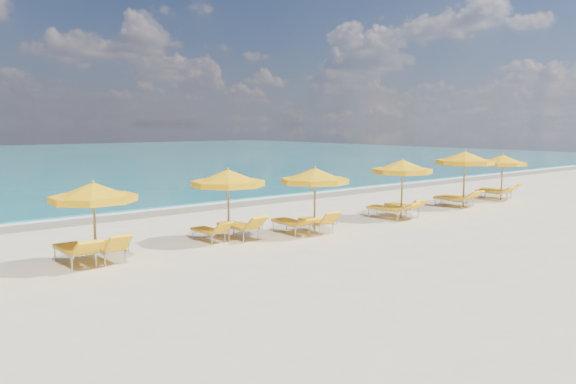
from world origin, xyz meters
TOP-DOWN VIEW (x-y plane):
  - ground_plane at (0.00, 0.00)m, footprint 120.00×120.00m
  - wet_sand_band at (0.00, 7.40)m, footprint 120.00×2.60m
  - foam_line at (0.00, 8.20)m, footprint 120.00×1.20m
  - whitecap_near at (-6.00, 17.00)m, footprint 14.00×0.36m
  - whitecap_far at (8.00, 24.00)m, footprint 18.00×0.30m
  - umbrella_2 at (-7.59, 0.05)m, footprint 2.84×2.84m
  - umbrella_3 at (-3.26, 0.43)m, footprint 2.72×2.72m
  - umbrella_4 at (-0.47, -0.46)m, footprint 2.34×2.34m
  - umbrella_5 at (4.32, -0.17)m, footprint 2.35×2.35m
  - umbrella_6 at (8.70, -0.04)m, footprint 2.91×2.91m
  - umbrella_7 at (12.27, 0.23)m, footprint 2.81×2.81m
  - lounger_2_left at (-7.97, 0.48)m, footprint 0.70×2.03m
  - lounger_2_right at (-7.19, 0.38)m, footprint 0.67×1.83m
  - lounger_3_left at (-3.73, 0.83)m, footprint 0.62×1.63m
  - lounger_3_right at (-2.75, 0.60)m, footprint 0.75×1.98m
  - lounger_4_left at (-0.97, 0.13)m, footprint 0.72×1.98m
  - lounger_4_right at (-0.12, -0.19)m, footprint 0.85×1.83m
  - lounger_5_left at (3.83, 0.07)m, footprint 0.93×2.10m
  - lounger_5_right at (4.76, 0.11)m, footprint 1.00×2.03m
  - lounger_6_left at (8.36, 0.29)m, footprint 0.94×1.96m
  - lounger_6_right at (9.06, 0.42)m, footprint 0.80×1.89m
  - lounger_7_left at (11.91, 0.47)m, footprint 0.85×2.01m
  - lounger_7_right at (12.77, 0.71)m, footprint 0.96×2.02m

SIDE VIEW (x-z plane):
  - ground_plane at x=0.00m, z-range 0.00..0.00m
  - wet_sand_band at x=0.00m, z-range -0.01..0.01m
  - foam_line at x=0.00m, z-range -0.01..0.01m
  - whitecap_near at x=-6.00m, z-range -0.03..0.03m
  - whitecap_far at x=8.00m, z-range -0.03..0.03m
  - lounger_3_left at x=-3.73m, z-range -0.17..0.57m
  - lounger_6_right at x=9.06m, z-range -0.17..0.61m
  - lounger_4_right at x=-0.12m, z-range -0.20..0.65m
  - lounger_4_left at x=-0.97m, z-range -0.13..0.59m
  - lounger_6_left at x=8.36m, z-range -0.18..0.64m
  - lounger_2_right at x=-7.19m, z-range -0.21..0.67m
  - lounger_7_left at x=11.91m, z-range -0.15..0.62m
  - lounger_5_right at x=4.76m, z-range -0.17..0.65m
  - lounger_7_right at x=12.77m, z-range -0.18..0.65m
  - lounger_5_left at x=3.83m, z-range -0.14..0.61m
  - lounger_3_right at x=-2.75m, z-range -0.20..0.68m
  - lounger_2_left at x=-7.97m, z-range -0.18..0.67m
  - umbrella_2 at x=-7.59m, z-range 0.78..3.00m
  - umbrella_7 at x=12.27m, z-range 0.79..3.01m
  - umbrella_4 at x=-0.47m, z-range 0.80..3.07m
  - umbrella_3 at x=-3.26m, z-range 0.81..3.12m
  - umbrella_5 at x=4.32m, z-range 0.82..3.16m
  - umbrella_6 at x=8.70m, z-range 0.89..3.41m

